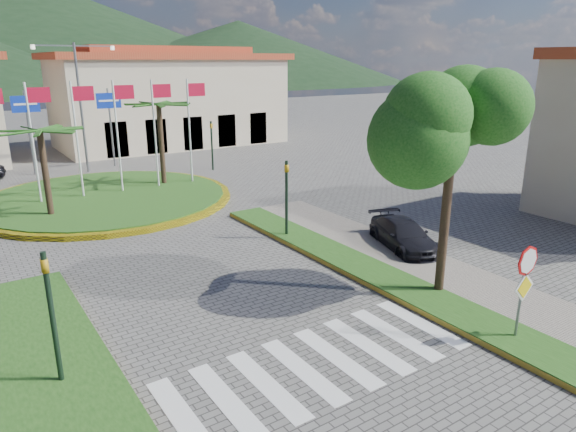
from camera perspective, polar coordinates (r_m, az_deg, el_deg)
sidewalk_right at (r=15.69m, az=26.09°, el=-11.00°), size 4.00×28.00×0.15m
verge_right at (r=14.74m, az=23.66°, el=-12.43°), size 1.60×28.00×0.18m
crosswalk at (r=12.75m, az=3.17°, el=-16.17°), size 8.00×3.00×0.01m
roundabout_island at (r=28.09m, az=-19.50°, el=1.95°), size 12.70×12.70×6.00m
stop_sign at (r=14.09m, az=24.82°, el=-6.27°), size 0.80×0.11×2.65m
deciduous_tree at (r=15.40m, az=17.94°, el=9.46°), size 3.60×3.60×6.80m
traffic_light_left at (r=12.14m, az=-24.84°, el=-9.20°), size 0.15×0.18×3.20m
traffic_light_right at (r=20.44m, az=-0.17°, el=2.71°), size 0.15×0.18×3.20m
traffic_light_far at (r=34.12m, az=-8.48°, el=8.28°), size 0.18×0.15×3.20m
direction_sign_west at (r=35.89m, az=-26.97°, el=9.64°), size 1.60×0.14×5.20m
direction_sign_east at (r=36.85m, az=-19.18°, el=10.67°), size 1.60×0.14×5.20m
street_lamp_centre at (r=35.36m, az=-22.08°, el=11.73°), size 4.80×0.16×8.00m
building_right at (r=45.67m, az=-13.00°, el=12.67°), size 19.08×9.54×8.05m
hill_far_mid at (r=166.06m, az=-27.93°, el=17.86°), size 180.00×180.00×30.00m
hill_far_east at (r=159.09m, az=-5.47°, el=17.59°), size 120.00×120.00×18.00m
car_dark_b at (r=43.78m, az=-13.83°, el=8.12°), size 4.01×2.60×1.25m
car_side_right at (r=20.10m, az=12.73°, el=-2.09°), size 2.75×4.16×1.12m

